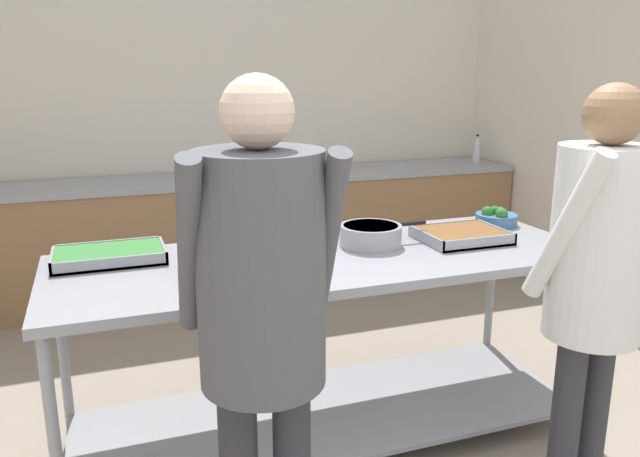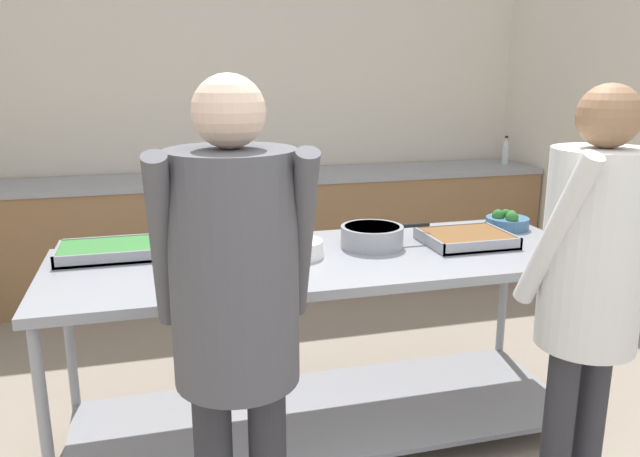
# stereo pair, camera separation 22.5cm
# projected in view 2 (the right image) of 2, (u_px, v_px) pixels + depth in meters

# --- Properties ---
(wall_rear) EXTENTS (4.88, 0.06, 2.65)m
(wall_rear) POSITION_uv_depth(u_px,v_px,m) (243.00, 117.00, 5.07)
(wall_rear) COLOR beige
(wall_rear) RESTS_ON ground_plane
(back_counter) EXTENTS (4.72, 0.65, 0.90)m
(back_counter) POSITION_uv_depth(u_px,v_px,m) (254.00, 231.00, 4.94)
(back_counter) COLOR olive
(back_counter) RESTS_ON ground_plane
(serving_counter) EXTENTS (2.40, 0.86, 0.90)m
(serving_counter) POSITION_uv_depth(u_px,v_px,m) (326.00, 317.00, 2.83)
(serving_counter) COLOR gray
(serving_counter) RESTS_ON ground_plane
(serving_tray_greens) EXTENTS (0.47, 0.29, 0.05)m
(serving_tray_greens) POSITION_uv_depth(u_px,v_px,m) (112.00, 250.00, 2.75)
(serving_tray_greens) COLOR gray
(serving_tray_greens) RESTS_ON serving_counter
(serving_tray_roast) EXTENTS (0.37, 0.33, 0.05)m
(serving_tray_roast) POSITION_uv_depth(u_px,v_px,m) (225.00, 267.00, 2.52)
(serving_tray_roast) COLOR gray
(serving_tray_roast) RESTS_ON serving_counter
(plate_stack) EXTENTS (0.23, 0.23, 0.07)m
(plate_stack) POSITION_uv_depth(u_px,v_px,m) (298.00, 249.00, 2.74)
(plate_stack) COLOR white
(plate_stack) RESTS_ON serving_counter
(sauce_pan) EXTENTS (0.43, 0.29, 0.10)m
(sauce_pan) POSITION_uv_depth(u_px,v_px,m) (372.00, 236.00, 2.88)
(sauce_pan) COLOR gray
(sauce_pan) RESTS_ON serving_counter
(serving_tray_vegetables) EXTENTS (0.40, 0.33, 0.05)m
(serving_tray_vegetables) POSITION_uv_depth(u_px,v_px,m) (466.00, 238.00, 2.94)
(serving_tray_vegetables) COLOR gray
(serving_tray_vegetables) RESTS_ON serving_counter
(broccoli_bowl) EXTENTS (0.22, 0.22, 0.10)m
(broccoli_bowl) POSITION_uv_depth(u_px,v_px,m) (507.00, 221.00, 3.21)
(broccoli_bowl) COLOR #3D668C
(broccoli_bowl) RESTS_ON serving_counter
(guest_serving_left) EXTENTS (0.49, 0.38, 1.69)m
(guest_serving_left) POSITION_uv_depth(u_px,v_px,m) (235.00, 296.00, 1.87)
(guest_serving_left) COLOR #2D2D33
(guest_serving_left) RESTS_ON ground_plane
(guest_serving_right) EXTENTS (0.47, 0.37, 1.66)m
(guest_serving_right) POSITION_uv_depth(u_px,v_px,m) (592.00, 271.00, 2.14)
(guest_serving_right) COLOR #2D2D33
(guest_serving_right) RESTS_ON ground_plane
(water_bottle) EXTENTS (0.06, 0.06, 0.24)m
(water_bottle) POSITION_uv_depth(u_px,v_px,m) (506.00, 151.00, 5.34)
(water_bottle) COLOR silver
(water_bottle) RESTS_ON back_counter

